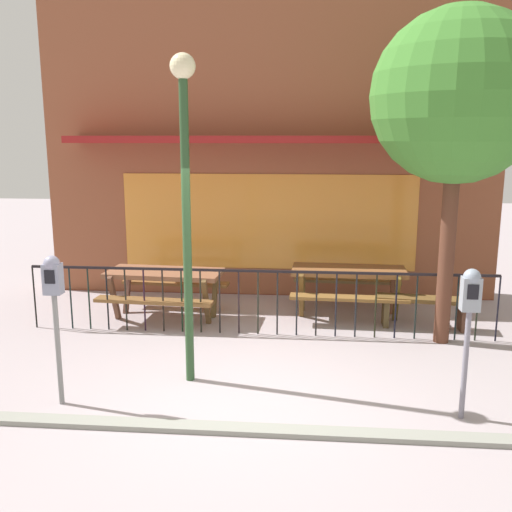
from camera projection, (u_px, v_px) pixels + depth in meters
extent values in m
plane|color=#A1959A|center=(242.00, 398.00, 6.33)|extent=(40.00, 40.00, 0.00)
cube|color=#5E2418|center=(269.00, 291.00, 10.73)|extent=(8.04, 0.54, 0.01)
cube|color=brown|center=(270.00, 132.00, 10.13)|extent=(8.04, 0.50, 5.84)
cube|color=orange|center=(268.00, 222.00, 10.20)|extent=(5.23, 0.02, 1.70)
cube|color=maroon|center=(267.00, 139.00, 9.56)|extent=(6.84, 0.72, 0.12)
cube|color=black|center=(258.00, 271.00, 8.19)|extent=(6.76, 0.04, 0.04)
cylinder|color=black|center=(35.00, 297.00, 8.59)|extent=(0.02, 0.02, 0.95)
cylinder|color=black|center=(53.00, 298.00, 8.56)|extent=(0.02, 0.02, 0.95)
cylinder|color=black|center=(71.00, 298.00, 8.54)|extent=(0.02, 0.02, 0.95)
cylinder|color=black|center=(89.00, 298.00, 8.51)|extent=(0.02, 0.02, 0.95)
cylinder|color=black|center=(107.00, 299.00, 8.49)|extent=(0.02, 0.02, 0.95)
cylinder|color=black|center=(126.00, 299.00, 8.46)|extent=(0.02, 0.02, 0.95)
cylinder|color=black|center=(144.00, 300.00, 8.44)|extent=(0.02, 0.02, 0.95)
cylinder|color=black|center=(163.00, 300.00, 8.41)|extent=(0.02, 0.02, 0.95)
cylinder|color=black|center=(182.00, 301.00, 8.39)|extent=(0.02, 0.02, 0.95)
cylinder|color=black|center=(201.00, 301.00, 8.36)|extent=(0.02, 0.02, 0.95)
cylinder|color=black|center=(220.00, 302.00, 8.34)|extent=(0.02, 0.02, 0.95)
cylinder|color=black|center=(239.00, 302.00, 8.31)|extent=(0.02, 0.02, 0.95)
cylinder|color=black|center=(258.00, 303.00, 8.29)|extent=(0.02, 0.02, 0.95)
cylinder|color=black|center=(277.00, 303.00, 8.27)|extent=(0.02, 0.02, 0.95)
cylinder|color=black|center=(297.00, 304.00, 8.24)|extent=(0.02, 0.02, 0.95)
cylinder|color=black|center=(316.00, 304.00, 8.22)|extent=(0.02, 0.02, 0.95)
cylinder|color=black|center=(336.00, 305.00, 8.19)|extent=(0.02, 0.02, 0.95)
cylinder|color=black|center=(356.00, 305.00, 8.17)|extent=(0.02, 0.02, 0.95)
cylinder|color=black|center=(376.00, 306.00, 8.14)|extent=(0.02, 0.02, 0.95)
cylinder|color=black|center=(396.00, 306.00, 8.12)|extent=(0.02, 0.02, 0.95)
cylinder|color=black|center=(416.00, 307.00, 8.09)|extent=(0.02, 0.02, 0.95)
cylinder|color=black|center=(436.00, 307.00, 8.07)|extent=(0.02, 0.02, 0.95)
cylinder|color=black|center=(457.00, 308.00, 8.04)|extent=(0.02, 0.02, 0.95)
cylinder|color=black|center=(477.00, 308.00, 8.02)|extent=(0.02, 0.02, 0.95)
cylinder|color=black|center=(498.00, 309.00, 7.99)|extent=(0.02, 0.02, 0.95)
cube|color=brown|center=(165.00, 273.00, 8.97)|extent=(1.85, 0.88, 0.07)
cube|color=brown|center=(154.00, 301.00, 8.50)|extent=(1.81, 0.38, 0.05)
cube|color=brown|center=(175.00, 283.00, 9.57)|extent=(1.81, 0.38, 0.05)
cube|color=brown|center=(114.00, 298.00, 8.89)|extent=(0.09, 0.35, 0.78)
cube|color=brown|center=(128.00, 289.00, 9.43)|extent=(0.09, 0.35, 0.78)
cube|color=brown|center=(206.00, 303.00, 8.66)|extent=(0.09, 0.35, 0.78)
cube|color=brown|center=(215.00, 293.00, 9.20)|extent=(0.09, 0.35, 0.78)
cube|color=brown|center=(349.00, 271.00, 9.13)|extent=(1.83, 0.83, 0.07)
cube|color=brown|center=(349.00, 298.00, 8.66)|extent=(1.81, 0.33, 0.05)
cube|color=brown|center=(347.00, 280.00, 9.73)|extent=(1.81, 0.33, 0.05)
cube|color=brown|center=(301.00, 296.00, 9.03)|extent=(0.08, 0.35, 0.78)
cube|color=brown|center=(303.00, 287.00, 9.57)|extent=(0.08, 0.35, 0.78)
cube|color=brown|center=(397.00, 299.00, 8.84)|extent=(0.08, 0.35, 0.78)
cube|color=brown|center=(393.00, 290.00, 9.39)|extent=(0.08, 0.35, 0.78)
cube|color=brown|center=(424.00, 299.00, 8.56)|extent=(1.43, 0.47, 0.06)
cube|color=#4E3F24|center=(385.00, 311.00, 8.72)|extent=(0.08, 0.29, 0.45)
cube|color=brown|center=(462.00, 316.00, 8.50)|extent=(0.08, 0.29, 0.45)
cylinder|color=gray|center=(58.00, 350.00, 6.07)|extent=(0.06, 0.06, 1.23)
cube|color=gray|center=(53.00, 279.00, 5.91)|extent=(0.18, 0.14, 0.32)
sphere|color=gray|center=(52.00, 264.00, 5.88)|extent=(0.17, 0.17, 0.17)
cube|color=black|center=(49.00, 277.00, 5.83)|extent=(0.11, 0.01, 0.14)
cylinder|color=slate|center=(465.00, 365.00, 5.76)|extent=(0.06, 0.06, 1.15)
cube|color=#8D96A0|center=(471.00, 294.00, 5.61)|extent=(0.18, 0.14, 0.34)
sphere|color=#8490A0|center=(472.00, 277.00, 5.58)|extent=(0.17, 0.17, 0.17)
cube|color=black|center=(473.00, 292.00, 5.53)|extent=(0.11, 0.01, 0.15)
cylinder|color=#553021|center=(447.00, 247.00, 7.80)|extent=(0.21, 0.21, 2.73)
sphere|color=#3F7E2E|center=(458.00, 96.00, 7.40)|extent=(2.27, 2.27, 2.27)
cylinder|color=#294927|center=(187.00, 237.00, 6.45)|extent=(0.10, 0.10, 3.46)
sphere|color=beige|center=(183.00, 66.00, 6.08)|extent=(0.28, 0.28, 0.28)
cube|color=gray|center=(233.00, 431.00, 5.60)|extent=(11.26, 0.20, 0.11)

